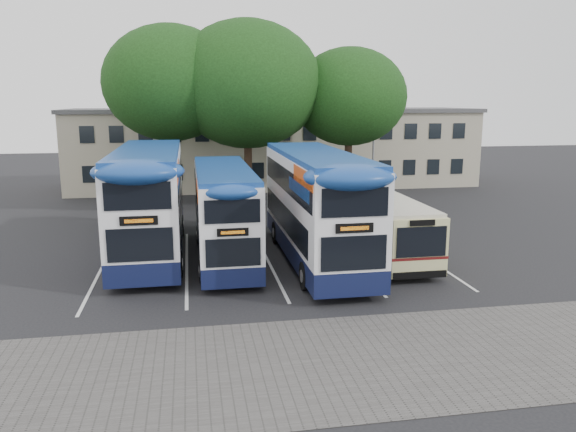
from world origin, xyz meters
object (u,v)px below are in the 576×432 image
(bus_dd_left, at_px, (150,197))
(tree_left, at_px, (171,83))
(lamp_post, at_px, (374,126))
(tree_right, at_px, (349,97))
(bus_single, at_px, (381,221))
(bus_dd_mid, at_px, (224,209))
(tree_mid, at_px, (247,85))
(bus_dd_right, at_px, (316,202))

(bus_dd_left, bearing_deg, tree_left, 85.54)
(tree_left, relative_size, bus_dd_left, 1.00)
(lamp_post, distance_m, tree_right, 4.27)
(tree_right, height_order, bus_single, tree_right)
(lamp_post, height_order, tree_right, tree_right)
(bus_dd_mid, bearing_deg, bus_single, -2.90)
(bus_single, bearing_deg, lamp_post, 72.95)
(tree_mid, bearing_deg, lamp_post, 16.80)
(bus_dd_right, bearing_deg, tree_right, 68.26)
(tree_mid, height_order, bus_dd_left, tree_mid)
(tree_right, relative_size, bus_dd_right, 0.90)
(tree_left, distance_m, bus_dd_mid, 13.70)
(lamp_post, height_order, tree_mid, tree_mid)
(tree_right, bearing_deg, tree_mid, -179.16)
(tree_right, relative_size, bus_dd_left, 0.89)
(tree_right, bearing_deg, bus_dd_mid, -127.32)
(tree_left, height_order, bus_dd_left, tree_left)
(bus_dd_left, bearing_deg, lamp_post, 41.35)
(lamp_post, distance_m, bus_single, 15.87)
(tree_left, xyz_separation_m, bus_single, (9.41, -12.61, -6.38))
(tree_mid, xyz_separation_m, bus_dd_left, (-5.51, -10.22, -5.18))
(tree_left, distance_m, bus_dd_left, 12.08)
(tree_left, xyz_separation_m, bus_dd_right, (6.26, -13.19, -5.28))
(bus_dd_right, bearing_deg, tree_mid, 97.22)
(bus_dd_mid, relative_size, bus_dd_right, 0.86)
(lamp_post, bearing_deg, bus_dd_left, -138.65)
(bus_dd_left, xyz_separation_m, bus_dd_mid, (3.22, -1.41, -0.39))
(lamp_post, relative_size, tree_mid, 0.77)
(tree_mid, relative_size, bus_dd_mid, 1.21)
(tree_right, height_order, bus_dd_left, tree_right)
(lamp_post, height_order, bus_single, lamp_post)
(tree_mid, xyz_separation_m, tree_right, (6.64, 0.10, -0.75))
(tree_mid, relative_size, bus_single, 1.32)
(tree_right, xyz_separation_m, bus_single, (-1.90, -12.08, -5.56))
(lamp_post, distance_m, bus_dd_mid, 18.71)
(lamp_post, xyz_separation_m, bus_single, (-4.53, -14.79, -3.57))
(bus_dd_left, xyz_separation_m, bus_single, (10.26, -1.77, -1.12))
(bus_dd_mid, distance_m, bus_single, 7.09)
(lamp_post, bearing_deg, tree_right, -134.25)
(bus_dd_right, bearing_deg, bus_single, 10.46)
(bus_dd_right, relative_size, bus_single, 1.27)
(lamp_post, bearing_deg, tree_mid, -163.20)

